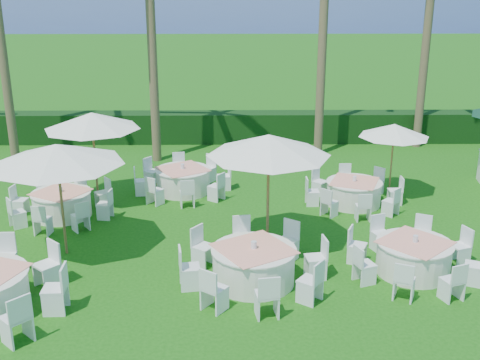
# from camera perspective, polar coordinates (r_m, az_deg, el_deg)

# --- Properties ---
(ground) EXTENTS (120.00, 120.00, 0.00)m
(ground) POSITION_cam_1_polar(r_m,az_deg,el_deg) (13.44, -1.38, -9.83)
(ground) COLOR #15510E
(ground) RESTS_ON ground
(hedge) EXTENTS (34.00, 1.00, 1.20)m
(hedge) POSITION_cam_1_polar(r_m,az_deg,el_deg) (24.50, -1.08, 5.03)
(hedge) COLOR black
(hedge) RESTS_ON ground
(ocean) EXTENTS (260.00, 260.00, 0.00)m
(ocean) POSITION_cam_1_polar(r_m,az_deg,el_deg) (113.97, -0.80, 15.58)
(ocean) COLOR #060D45
(ocean) RESTS_ON ground
(banquet_table_b) EXTENTS (3.28, 3.28, 0.99)m
(banquet_table_b) POSITION_cam_1_polar(r_m,az_deg,el_deg) (13.31, 1.31, -8.01)
(banquet_table_b) COLOR white
(banquet_table_b) RESTS_ON ground
(banquet_table_c) EXTENTS (2.94, 2.94, 0.92)m
(banquet_table_c) POSITION_cam_1_polar(r_m,az_deg,el_deg) (14.30, 16.14, -6.98)
(banquet_table_c) COLOR white
(banquet_table_c) RESTS_ON ground
(banquet_table_d) EXTENTS (2.91, 2.91, 0.89)m
(banquet_table_d) POSITION_cam_1_polar(r_m,az_deg,el_deg) (17.59, -16.53, -2.13)
(banquet_table_d) COLOR white
(banquet_table_d) RESTS_ON ground
(banquet_table_e) EXTENTS (3.02, 3.02, 0.92)m
(banquet_table_e) POSITION_cam_1_polar(r_m,az_deg,el_deg) (18.84, -5.43, 0.03)
(banquet_table_e) COLOR white
(banquet_table_e) RESTS_ON ground
(banquet_table_f) EXTENTS (2.85, 2.85, 0.88)m
(banquet_table_f) POSITION_cam_1_polar(r_m,az_deg,el_deg) (18.05, 10.74, -1.14)
(banquet_table_f) COLOR white
(banquet_table_f) RESTS_ON ground
(umbrella_a) EXTENTS (3.15, 3.15, 2.77)m
(umbrella_a) POSITION_cam_1_polar(r_m,az_deg,el_deg) (14.54, -16.98, 2.36)
(umbrella_a) COLOR brown
(umbrella_a) RESTS_ON ground
(umbrella_b) EXTENTS (2.96, 2.96, 2.93)m
(umbrella_b) POSITION_cam_1_polar(r_m,az_deg,el_deg) (14.12, 2.74, 3.33)
(umbrella_b) COLOR brown
(umbrella_b) RESTS_ON ground
(umbrella_c) EXTENTS (2.77, 2.77, 2.74)m
(umbrella_c) POSITION_cam_1_polar(r_m,az_deg,el_deg) (17.79, -13.86, 5.47)
(umbrella_c) COLOR brown
(umbrella_c) RESTS_ON ground
(umbrella_d) EXTENTS (2.12, 2.12, 2.26)m
(umbrella_d) POSITION_cam_1_polar(r_m,az_deg,el_deg) (18.54, 14.41, 4.57)
(umbrella_d) COLOR brown
(umbrella_d) RESTS_ON ground
(palm_b) EXTENTS (4.33, 4.31, 7.84)m
(palm_b) POSITION_cam_1_polar(r_m,az_deg,el_deg) (21.49, -8.37, 13.08)
(palm_b) COLOR brown
(palm_b) RESTS_ON ground
(palm_d) EXTENTS (4.21, 4.39, 8.29)m
(palm_d) POSITION_cam_1_polar(r_m,az_deg,el_deg) (24.18, 17.36, 13.63)
(palm_d) COLOR brown
(palm_d) RESTS_ON ground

